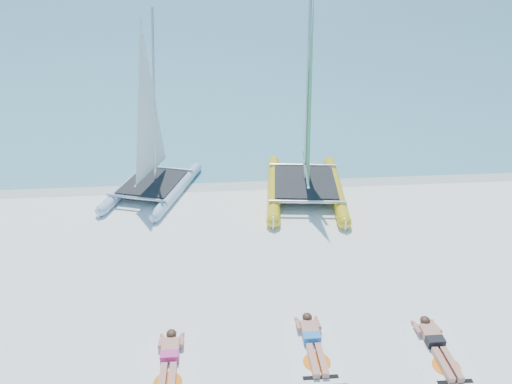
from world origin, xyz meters
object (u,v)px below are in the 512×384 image
at_px(towel_b, 314,350).
at_px(towel_c, 439,354).
at_px(catamaran_blue, 150,141).
at_px(towel_a, 169,369).
at_px(sunbather_a, 169,358).
at_px(catamaran_yellow, 307,125).
at_px(sunbather_c, 436,343).
at_px(sunbather_b, 312,339).

bearing_deg(towel_b, towel_c, -7.11).
height_order(catamaran_blue, towel_a, catamaran_blue).
xyz_separation_m(sunbather_a, towel_b, (2.95, 0.11, -0.11)).
bearing_deg(catamaran_blue, towel_c, -34.10).
height_order(catamaran_yellow, towel_a, catamaran_yellow).
relative_size(catamaran_yellow, sunbather_a, 4.18).
height_order(sunbather_a, sunbather_c, same).
height_order(towel_b, sunbather_b, sunbather_b).
relative_size(catamaran_blue, towel_c, 3.29).
distance_m(catamaran_yellow, sunbather_a, 9.23).
height_order(sunbather_b, towel_c, sunbather_b).
height_order(catamaran_yellow, towel_c, catamaran_yellow).
bearing_deg(sunbather_b, towel_c, -11.31).
distance_m(sunbather_a, towel_b, 2.95).
bearing_deg(sunbather_b, sunbather_a, -174.21).
relative_size(towel_a, towel_c, 1.00).
xyz_separation_m(sunbather_b, sunbather_c, (2.55, -0.32, 0.00)).
bearing_deg(sunbather_c, sunbather_b, 172.89).
relative_size(catamaran_blue, catamaran_yellow, 0.84).
xyz_separation_m(sunbather_b, towel_c, (2.55, -0.51, -0.11)).
distance_m(catamaran_yellow, sunbather_c, 8.42).
bearing_deg(towel_a, sunbather_b, 9.45).
xyz_separation_m(catamaran_yellow, towel_a, (-4.07, -8.19, -2.26)).
relative_size(towel_b, sunbather_c, 1.07).
bearing_deg(towel_b, sunbather_c, -2.83).
xyz_separation_m(towel_b, towel_c, (2.55, -0.32, 0.00)).
relative_size(sunbather_a, sunbather_b, 1.00).
relative_size(towel_a, sunbather_c, 1.07).
distance_m(catamaran_blue, sunbather_c, 10.62).
xyz_separation_m(towel_c, sunbather_c, (0.00, 0.19, 0.11)).
distance_m(towel_a, sunbather_c, 5.51).
bearing_deg(towel_a, towel_c, -0.20).
height_order(catamaran_blue, sunbather_c, catamaran_blue).
bearing_deg(sunbather_c, towel_b, 177.17).
height_order(towel_a, sunbather_c, sunbather_c).
bearing_deg(sunbather_c, catamaran_yellow, 100.13).
distance_m(catamaran_yellow, sunbather_b, 8.07).
height_order(towel_a, towel_b, same).
xyz_separation_m(towel_a, sunbather_b, (2.95, 0.49, 0.11)).
relative_size(towel_a, sunbather_a, 1.07).
xyz_separation_m(catamaran_blue, sunbather_b, (4.07, -7.81, -1.70)).
height_order(catamaran_yellow, sunbather_c, catamaran_yellow).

